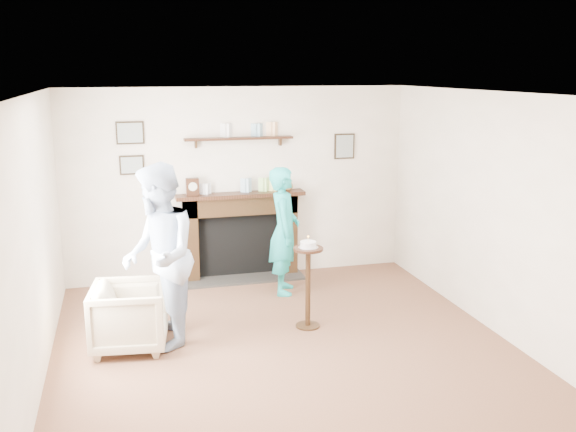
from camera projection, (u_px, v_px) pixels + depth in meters
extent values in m
plane|color=brown|center=(287.00, 351.00, 6.32)|extent=(5.00, 5.00, 0.00)
cube|color=beige|center=(239.00, 184.00, 8.40)|extent=(4.50, 0.04, 2.50)
cube|color=beige|center=(33.00, 245.00, 5.48)|extent=(0.04, 5.00, 2.50)
cube|color=beige|center=(498.00, 215.00, 6.60)|extent=(0.04, 5.00, 2.50)
cube|color=white|center=(287.00, 94.00, 5.76)|extent=(4.50, 5.00, 0.04)
cube|color=black|center=(191.00, 240.00, 8.29)|extent=(0.18, 0.20, 1.10)
cube|color=black|center=(289.00, 234.00, 8.62)|extent=(0.18, 0.20, 1.10)
cube|color=black|center=(241.00, 205.00, 8.36)|extent=(1.50, 0.20, 0.24)
cube|color=black|center=(240.00, 245.00, 8.55)|extent=(1.14, 0.06, 0.86)
cube|color=#2E2C29|center=(243.00, 279.00, 8.46)|extent=(1.60, 0.44, 0.03)
cube|color=black|center=(241.00, 195.00, 8.30)|extent=(1.68, 0.26, 0.05)
cube|color=black|center=(239.00, 138.00, 8.19)|extent=(1.40, 0.15, 0.03)
cube|color=black|center=(130.00, 133.00, 7.89)|extent=(0.34, 0.03, 0.28)
cube|color=black|center=(132.00, 165.00, 7.98)|extent=(0.30, 0.03, 0.24)
cube|color=black|center=(344.00, 146.00, 8.64)|extent=(0.28, 0.03, 0.34)
cube|color=black|center=(192.00, 187.00, 8.12)|extent=(0.16, 0.09, 0.22)
cylinder|color=beige|center=(193.00, 187.00, 8.07)|extent=(0.11, 0.01, 0.11)
sphere|color=green|center=(288.00, 186.00, 8.44)|extent=(0.12, 0.12, 0.12)
imported|color=#BFA98E|center=(132.00, 348.00, 6.41)|extent=(0.81, 0.79, 0.66)
imported|color=#C8DCFA|center=(163.00, 344.00, 6.49)|extent=(0.71, 0.91, 1.84)
imported|color=#20B8A5|center=(284.00, 291.00, 8.02)|extent=(0.51, 0.65, 1.57)
cylinder|color=black|center=(308.00, 326.00, 6.93)|extent=(0.26, 0.26, 0.02)
cylinder|color=black|center=(308.00, 288.00, 6.83)|extent=(0.06, 0.06, 0.84)
cylinder|color=black|center=(308.00, 249.00, 6.73)|extent=(0.32, 0.32, 0.03)
cylinder|color=silver|center=(308.00, 247.00, 6.73)|extent=(0.21, 0.21, 0.01)
cylinder|color=white|center=(308.00, 244.00, 6.72)|extent=(0.17, 0.17, 0.06)
cylinder|color=beige|center=(308.00, 239.00, 6.71)|extent=(0.01, 0.01, 0.05)
sphere|color=orange|center=(308.00, 236.00, 6.70)|extent=(0.02, 0.02, 0.02)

